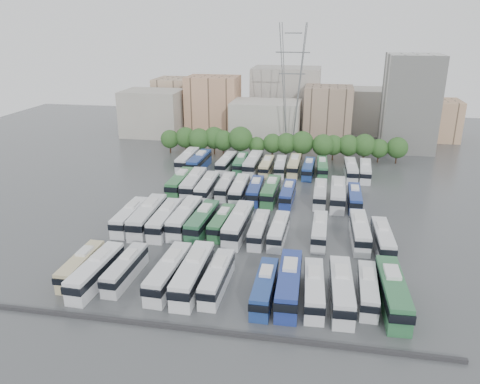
% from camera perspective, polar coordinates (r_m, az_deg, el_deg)
% --- Properties ---
extents(ground, '(220.00, 220.00, 0.00)m').
position_cam_1_polar(ground, '(85.19, 1.82, -3.57)').
color(ground, '#424447').
rests_on(ground, ground).
extents(parapet, '(56.00, 0.50, 0.50)m').
position_cam_1_polar(parapet, '(56.90, -3.47, -16.60)').
color(parapet, '#2D2D30').
rests_on(parapet, ground).
extents(tree_line, '(64.96, 7.71, 8.25)m').
position_cam_1_polar(tree_line, '(123.55, 4.46, 6.07)').
color(tree_line, black).
rests_on(tree_line, ground).
extents(city_buildings, '(102.00, 35.00, 20.00)m').
position_cam_1_polar(city_buildings, '(152.51, 3.22, 10.16)').
color(city_buildings, '#9E998E').
rests_on(city_buildings, ground).
extents(apartment_tower, '(14.00, 14.00, 26.00)m').
position_cam_1_polar(apartment_tower, '(138.63, 20.00, 10.15)').
color(apartment_tower, silver).
rests_on(apartment_tower, ground).
extents(electricity_pylon, '(9.00, 6.91, 33.83)m').
position_cam_1_polar(electricity_pylon, '(128.44, 6.31, 13.06)').
color(electricity_pylon, slate).
rests_on(electricity_pylon, ground).
extents(bus_r0_s0, '(2.51, 10.94, 3.42)m').
position_cam_1_polar(bus_r0_s0, '(70.79, -18.80, -8.43)').
color(bus_r0_s0, '#C5B787').
rests_on(bus_r0_s0, ground).
extents(bus_r0_s1, '(3.16, 12.47, 3.88)m').
position_cam_1_polar(bus_r0_s1, '(68.11, -17.14, -9.19)').
color(bus_r0_s1, silver).
rests_on(bus_r0_s1, ground).
extents(bus_r0_s2, '(2.68, 11.14, 3.48)m').
position_cam_1_polar(bus_r0_s2, '(68.14, -13.80, -9.02)').
color(bus_r0_s2, silver).
rests_on(bus_r0_s2, ground).
extents(bus_r0_s4, '(3.18, 12.70, 3.96)m').
position_cam_1_polar(bus_r0_s4, '(65.61, -8.67, -9.61)').
color(bus_r0_s4, silver).
rests_on(bus_r0_s4, ground).
extents(bus_r0_s5, '(2.96, 13.41, 4.20)m').
position_cam_1_polar(bus_r0_s5, '(64.64, -5.74, -9.83)').
color(bus_r0_s5, white).
rests_on(bus_r0_s5, ground).
extents(bus_r0_s6, '(2.69, 11.60, 3.63)m').
position_cam_1_polar(bus_r0_s6, '(64.05, -2.82, -10.34)').
color(bus_r0_s6, silver).
rests_on(bus_r0_s6, ground).
extents(bus_r0_s8, '(2.51, 11.31, 3.55)m').
position_cam_1_polar(bus_r0_s8, '(62.04, 3.02, -11.49)').
color(bus_r0_s8, navy).
rests_on(bus_r0_s8, ground).
extents(bus_r0_s9, '(3.12, 13.25, 4.14)m').
position_cam_1_polar(bus_r0_s9, '(62.55, 5.99, -10.98)').
color(bus_r0_s9, navy).
rests_on(bus_r0_s9, ground).
extents(bus_r0_s10, '(3.09, 11.70, 3.64)m').
position_cam_1_polar(bus_r0_s10, '(62.31, 9.00, -11.54)').
color(bus_r0_s10, silver).
rests_on(bus_r0_s10, ground).
extents(bus_r0_s11, '(3.20, 12.72, 3.96)m').
position_cam_1_polar(bus_r0_s11, '(62.40, 12.27, -11.55)').
color(bus_r0_s11, silver).
rests_on(bus_r0_s11, ground).
extents(bus_r0_s12, '(2.58, 10.82, 3.38)m').
position_cam_1_polar(bus_r0_s12, '(63.88, 15.30, -11.34)').
color(bus_r0_s12, silver).
rests_on(bus_r0_s12, ground).
extents(bus_r0_s13, '(3.39, 13.48, 4.20)m').
position_cam_1_polar(bus_r0_s13, '(63.41, 18.11, -11.48)').
color(bus_r0_s13, '#2D6A3F').
rests_on(bus_r0_s13, ground).
extents(bus_r1_s0, '(2.78, 12.07, 3.78)m').
position_cam_1_polar(bus_r1_s0, '(84.71, -13.27, -2.91)').
color(bus_r1_s0, silver).
rests_on(bus_r1_s0, ground).
extents(bus_r1_s1, '(3.39, 13.74, 4.29)m').
position_cam_1_polar(bus_r1_s1, '(83.58, -11.19, -2.88)').
color(bus_r1_s1, silver).
rests_on(bus_r1_s1, ground).
extents(bus_r1_s2, '(3.01, 12.68, 3.96)m').
position_cam_1_polar(bus_r1_s2, '(82.18, -9.14, -3.27)').
color(bus_r1_s2, silver).
rests_on(bus_r1_s2, ground).
extents(bus_r1_s3, '(3.01, 13.15, 4.12)m').
position_cam_1_polar(bus_r1_s3, '(82.27, -6.72, -3.06)').
color(bus_r1_s3, silver).
rests_on(bus_r1_s3, ground).
extents(bus_r1_s4, '(3.36, 12.62, 3.92)m').
position_cam_1_polar(bus_r1_s4, '(80.90, -4.59, -3.47)').
color(bus_r1_s4, '#2C6741').
rests_on(bus_r1_s4, ground).
extents(bus_r1_s5, '(2.91, 10.97, 3.41)m').
position_cam_1_polar(bus_r1_s5, '(80.75, -2.23, -3.66)').
color(bus_r1_s5, '#2E6C3D').
rests_on(bus_r1_s5, ground).
extents(bus_r1_s6, '(3.40, 13.46, 4.19)m').
position_cam_1_polar(bus_r1_s6, '(79.15, -0.19, -3.85)').
color(bus_r1_s6, silver).
rests_on(bus_r1_s6, ground).
extents(bus_r1_s7, '(2.45, 10.99, 3.44)m').
position_cam_1_polar(bus_r1_s7, '(78.11, 2.33, -4.51)').
color(bus_r1_s7, silver).
rests_on(bus_r1_s7, ground).
extents(bus_r1_s8, '(2.77, 11.03, 3.44)m').
position_cam_1_polar(bus_r1_s8, '(77.75, 4.74, -4.69)').
color(bus_r1_s8, silver).
rests_on(bus_r1_s8, ground).
extents(bus_r1_s10, '(2.55, 11.02, 3.45)m').
position_cam_1_polar(bus_r1_s10, '(78.64, 9.67, -4.62)').
color(bus_r1_s10, silver).
rests_on(bus_r1_s10, ground).
extents(bus_r1_s12, '(3.03, 12.25, 3.82)m').
position_cam_1_polar(bus_r1_s12, '(79.28, 14.38, -4.63)').
color(bus_r1_s12, silver).
rests_on(bus_r1_s12, ground).
extents(bus_r1_s13, '(3.00, 11.68, 3.63)m').
position_cam_1_polar(bus_r1_s13, '(77.78, 17.01, -5.47)').
color(bus_r1_s13, silver).
rests_on(bus_r1_s13, ground).
extents(bus_r2_s1, '(2.76, 12.64, 3.96)m').
position_cam_1_polar(bus_r2_s1, '(100.28, -7.30, 1.19)').
color(bus_r2_s1, '#2E6D3B').
rests_on(bus_r2_s1, ground).
extents(bus_r2_s2, '(3.31, 13.27, 4.13)m').
position_cam_1_polar(bus_r2_s2, '(99.11, -5.67, 1.08)').
color(bus_r2_s2, silver).
rests_on(bus_r2_s2, ground).
extents(bus_r2_s3, '(2.94, 12.52, 3.91)m').
position_cam_1_polar(bus_r2_s3, '(97.02, -4.02, 0.63)').
color(bus_r2_s3, silver).
rests_on(bus_r2_s3, ground).
extents(bus_r2_s4, '(2.71, 11.36, 3.55)m').
position_cam_1_polar(bus_r2_s4, '(97.85, -1.80, 0.74)').
color(bus_r2_s4, silver).
rests_on(bus_r2_s4, ground).
extents(bus_r2_s5, '(2.93, 12.19, 3.81)m').
position_cam_1_polar(bus_r2_s5, '(95.47, -0.07, 0.32)').
color(bus_r2_s5, silver).
rests_on(bus_r2_s5, ground).
extents(bus_r2_s6, '(2.82, 11.51, 3.59)m').
position_cam_1_polar(bus_r2_s6, '(95.40, 1.88, 0.23)').
color(bus_r2_s6, navy).
rests_on(bus_r2_s6, ground).
extents(bus_r2_s7, '(3.00, 12.28, 3.83)m').
position_cam_1_polar(bus_r2_s7, '(94.94, 3.78, 0.17)').
color(bus_r2_s7, '#2D6A3A').
rests_on(bus_r2_s7, ground).
extents(bus_r2_s8, '(2.64, 10.95, 3.42)m').
position_cam_1_polar(bus_r2_s8, '(94.25, 5.85, -0.18)').
color(bus_r2_s8, navy).
rests_on(bus_r2_s8, ground).
extents(bus_r2_s10, '(2.56, 11.38, 3.56)m').
position_cam_1_polar(bus_r2_s10, '(94.86, 9.74, -0.19)').
color(bus_r2_s10, silver).
rests_on(bus_r2_s10, ground).
extents(bus_r2_s11, '(3.13, 13.28, 4.15)m').
position_cam_1_polar(bus_r2_s11, '(94.55, 11.83, -0.22)').
color(bus_r2_s11, silver).
rests_on(bus_r2_s11, ground).
extents(bus_r2_s12, '(2.44, 11.10, 3.48)m').
position_cam_1_polar(bus_r2_s12, '(94.21, 13.80, -0.67)').
color(bus_r2_s12, navy).
rests_on(bus_r2_s12, ground).
extents(bus_r3_s0, '(2.89, 12.92, 4.05)m').
position_cam_1_polar(bus_r3_s0, '(116.51, -6.41, 3.95)').
color(bus_r3_s0, silver).
rests_on(bus_r3_s0, ground).
extents(bus_r3_s1, '(3.17, 12.79, 3.99)m').
position_cam_1_polar(bus_r3_s1, '(114.66, -4.98, 3.72)').
color(bus_r3_s1, navy).
rests_on(bus_r3_s1, ground).
extents(bus_r3_s3, '(3.05, 11.76, 3.66)m').
position_cam_1_polar(bus_r3_s3, '(113.85, -1.69, 3.58)').
color(bus_r3_s3, silver).
rests_on(bus_r3_s3, ground).
extents(bus_r3_s4, '(2.78, 11.23, 3.50)m').
position_cam_1_polar(bus_r3_s4, '(113.93, 0.08, 3.56)').
color(bus_r3_s4, '#317249').
rests_on(bus_r3_s4, ground).
extents(bus_r3_s5, '(3.10, 13.12, 4.10)m').
position_cam_1_polar(bus_r3_s5, '(112.60, 1.58, 3.51)').
color(bus_r3_s5, silver).
rests_on(bus_r3_s5, ground).
extents(bus_r3_s6, '(2.59, 10.83, 3.38)m').
position_cam_1_polar(bus_r3_s6, '(111.79, 3.25, 3.17)').
color(bus_r3_s6, beige).
rests_on(bus_r3_s6, ground).
extents(bus_r3_s7, '(2.70, 10.96, 3.42)m').
position_cam_1_polar(bus_r3_s7, '(111.90, 4.95, 3.15)').
color(bus_r3_s7, silver).
rests_on(bus_r3_s7, ground).
extents(bus_r3_s8, '(2.73, 11.74, 3.67)m').
position_cam_1_polar(bus_r3_s8, '(112.59, 6.63, 3.26)').
color(bus_r3_s8, '#CCBF8C').
rests_on(bus_r3_s8, ground).
extents(bus_r3_s9, '(2.80, 11.01, 3.43)m').
position_cam_1_polar(bus_r3_s9, '(110.97, 8.35, 2.87)').
color(bus_r3_s9, navy).
rests_on(bus_r3_s9, ground).
extents(bus_r3_s10, '(2.78, 10.98, 3.42)m').
position_cam_1_polar(bus_r3_s10, '(112.38, 9.98, 2.99)').
color(bus_r3_s10, '#307143').
rests_on(bus_r3_s10, ground).
extents(bus_r3_s12, '(2.98, 11.99, 3.74)m').
position_cam_1_polar(bus_r3_s12, '(111.25, 13.36, 2.65)').
color(bus_r3_s12, silver).
rests_on(bus_r3_s12, ground).
extents(bus_r3_s13, '(3.09, 11.64, 3.62)m').
position_cam_1_polar(bus_r3_s13, '(111.65, 15.02, 2.54)').
color(bus_r3_s13, silver).
rests_on(bus_r3_s13, ground).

